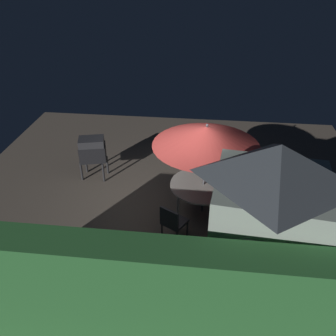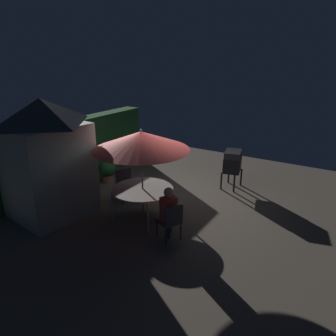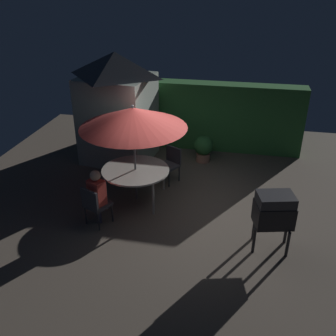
{
  "view_description": "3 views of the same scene",
  "coord_description": "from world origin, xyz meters",
  "px_view_note": "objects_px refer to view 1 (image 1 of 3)",
  "views": [
    {
      "loc": [
        -0.85,
        6.95,
        5.43
      ],
      "look_at": [
        -0.05,
        -0.04,
        1.11
      ],
      "focal_mm": 37.68,
      "sensor_mm": 36.0,
      "label": 1
    },
    {
      "loc": [
        -6.83,
        -4.36,
        4.01
      ],
      "look_at": [
        -0.26,
        -0.28,
        1.22
      ],
      "focal_mm": 34.0,
      "sensor_mm": 36.0,
      "label": 2
    },
    {
      "loc": [
        1.36,
        -7.29,
        4.74
      ],
      "look_at": [
        -0.07,
        -0.24,
        1.07
      ],
      "focal_mm": 40.09,
      "sensor_mm": 36.0,
      "label": 3
    }
  ],
  "objects_px": {
    "potted_plant_by_shed": "(128,268)",
    "person_in_red": "(225,162)",
    "garden_shed": "(267,223)",
    "chair_far_side": "(173,221)",
    "patio_table": "(203,186)",
    "chair_near_shed": "(225,169)",
    "bbq_grill": "(92,150)",
    "patio_umbrella": "(206,136)"
  },
  "relations": [
    {
      "from": "potted_plant_by_shed",
      "to": "person_in_red",
      "type": "xyz_separation_m",
      "value": [
        -1.84,
        -3.49,
        0.37
      ]
    },
    {
      "from": "garden_shed",
      "to": "chair_far_side",
      "type": "distance_m",
      "value": 2.26
    },
    {
      "from": "chair_far_side",
      "to": "person_in_red",
      "type": "distance_m",
      "value": 2.47
    },
    {
      "from": "patio_table",
      "to": "chair_near_shed",
      "type": "bearing_deg",
      "value": -115.44
    },
    {
      "from": "bbq_grill",
      "to": "chair_far_side",
      "type": "bearing_deg",
      "value": 136.44
    },
    {
      "from": "patio_umbrella",
      "to": "person_in_red",
      "type": "xyz_separation_m",
      "value": [
        -0.52,
        -1.1,
        -1.26
      ]
    },
    {
      "from": "patio_table",
      "to": "chair_near_shed",
      "type": "relative_size",
      "value": 1.74
    },
    {
      "from": "bbq_grill",
      "to": "chair_far_side",
      "type": "height_order",
      "value": "bbq_grill"
    },
    {
      "from": "person_in_red",
      "to": "bbq_grill",
      "type": "bearing_deg",
      "value": -2.1
    },
    {
      "from": "chair_near_shed",
      "to": "potted_plant_by_shed",
      "type": "bearing_deg",
      "value": 62.27
    },
    {
      "from": "patio_table",
      "to": "potted_plant_by_shed",
      "type": "height_order",
      "value": "patio_table"
    },
    {
      "from": "garden_shed",
      "to": "chair_far_side",
      "type": "xyz_separation_m",
      "value": [
        1.7,
        -1.07,
        -1.02
      ]
    },
    {
      "from": "patio_umbrella",
      "to": "bbq_grill",
      "type": "distance_m",
      "value": 3.49
    },
    {
      "from": "potted_plant_by_shed",
      "to": "person_in_red",
      "type": "distance_m",
      "value": 3.96
    },
    {
      "from": "patio_umbrella",
      "to": "chair_near_shed",
      "type": "height_order",
      "value": "patio_umbrella"
    },
    {
      "from": "chair_far_side",
      "to": "chair_near_shed",
      "type": "bearing_deg",
      "value": -117.51
    },
    {
      "from": "person_in_red",
      "to": "patio_umbrella",
      "type": "bearing_deg",
      "value": 64.56
    },
    {
      "from": "chair_near_shed",
      "to": "person_in_red",
      "type": "bearing_deg",
      "value": 64.56
    },
    {
      "from": "patio_table",
      "to": "bbq_grill",
      "type": "distance_m",
      "value": 3.28
    },
    {
      "from": "garden_shed",
      "to": "bbq_grill",
      "type": "xyz_separation_m",
      "value": [
        4.13,
        -3.38,
        -0.69
      ]
    },
    {
      "from": "garden_shed",
      "to": "potted_plant_by_shed",
      "type": "xyz_separation_m",
      "value": [
        2.4,
        0.24,
        -1.13
      ]
    },
    {
      "from": "garden_shed",
      "to": "person_in_red",
      "type": "height_order",
      "value": "garden_shed"
    },
    {
      "from": "patio_table",
      "to": "bbq_grill",
      "type": "bearing_deg",
      "value": -21.96
    },
    {
      "from": "chair_near_shed",
      "to": "potted_plant_by_shed",
      "type": "distance_m",
      "value": 4.03
    },
    {
      "from": "patio_table",
      "to": "person_in_red",
      "type": "xyz_separation_m",
      "value": [
        -0.52,
        -1.1,
        0.04
      ]
    },
    {
      "from": "garden_shed",
      "to": "patio_umbrella",
      "type": "bearing_deg",
      "value": -63.15
    },
    {
      "from": "garden_shed",
      "to": "chair_far_side",
      "type": "bearing_deg",
      "value": -32.16
    },
    {
      "from": "person_in_red",
      "to": "garden_shed",
      "type": "bearing_deg",
      "value": 99.92
    },
    {
      "from": "patio_table",
      "to": "garden_shed",
      "type": "bearing_deg",
      "value": 116.85
    },
    {
      "from": "patio_table",
      "to": "chair_far_side",
      "type": "height_order",
      "value": "chair_far_side"
    },
    {
      "from": "bbq_grill",
      "to": "potted_plant_by_shed",
      "type": "xyz_separation_m",
      "value": [
        -1.73,
        3.62,
        -0.43
      ]
    },
    {
      "from": "patio_umbrella",
      "to": "person_in_red",
      "type": "distance_m",
      "value": 1.75
    },
    {
      "from": "chair_near_shed",
      "to": "patio_table",
      "type": "bearing_deg",
      "value": 64.56
    },
    {
      "from": "patio_table",
      "to": "potted_plant_by_shed",
      "type": "distance_m",
      "value": 2.75
    },
    {
      "from": "patio_umbrella",
      "to": "potted_plant_by_shed",
      "type": "bearing_deg",
      "value": 61.18
    },
    {
      "from": "bbq_grill",
      "to": "potted_plant_by_shed",
      "type": "bearing_deg",
      "value": 115.51
    },
    {
      "from": "bbq_grill",
      "to": "chair_far_side",
      "type": "distance_m",
      "value": 3.36
    },
    {
      "from": "chair_near_shed",
      "to": "patio_umbrella",
      "type": "bearing_deg",
      "value": 64.56
    },
    {
      "from": "patio_table",
      "to": "person_in_red",
      "type": "distance_m",
      "value": 1.21
    },
    {
      "from": "patio_umbrella",
      "to": "chair_near_shed",
      "type": "relative_size",
      "value": 2.63
    },
    {
      "from": "patio_umbrella",
      "to": "person_in_red",
      "type": "height_order",
      "value": "patio_umbrella"
    },
    {
      "from": "patio_umbrella",
      "to": "person_in_red",
      "type": "relative_size",
      "value": 1.88
    }
  ]
}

